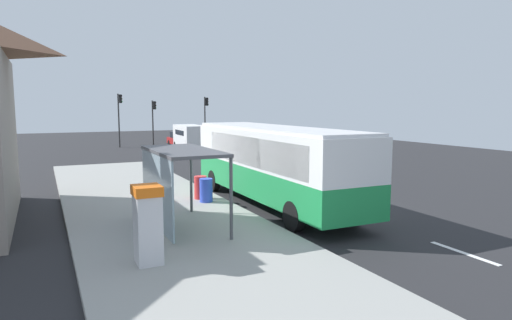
# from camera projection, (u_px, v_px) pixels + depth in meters

# --- Properties ---
(ground_plane) EXTENTS (56.00, 92.00, 0.04)m
(ground_plane) POSITION_uv_depth(u_px,v_px,m) (209.00, 166.00, 30.01)
(ground_plane) COLOR #262628
(sidewalk_platform) EXTENTS (6.20, 30.00, 0.18)m
(sidewalk_platform) POSITION_uv_depth(u_px,v_px,m) (156.00, 213.00, 16.51)
(sidewalk_platform) COLOR #999993
(sidewalk_platform) RESTS_ON ground
(lane_stripe_seg_0) EXTENTS (0.16, 2.20, 0.01)m
(lane_stripe_seg_0) POSITION_uv_depth(u_px,v_px,m) (464.00, 253.00, 12.23)
(lane_stripe_seg_0) COLOR silver
(lane_stripe_seg_0) RESTS_ON ground
(lane_stripe_seg_1) EXTENTS (0.16, 2.20, 0.01)m
(lane_stripe_seg_1) POSITION_uv_depth(u_px,v_px,m) (350.00, 214.00, 16.71)
(lane_stripe_seg_1) COLOR silver
(lane_stripe_seg_1) RESTS_ON ground
(lane_stripe_seg_2) EXTENTS (0.16, 2.20, 0.01)m
(lane_stripe_seg_2) POSITION_uv_depth(u_px,v_px,m) (285.00, 191.00, 21.18)
(lane_stripe_seg_2) COLOR silver
(lane_stripe_seg_2) RESTS_ON ground
(lane_stripe_seg_3) EXTENTS (0.16, 2.20, 0.01)m
(lane_stripe_seg_3) POSITION_uv_depth(u_px,v_px,m) (242.00, 176.00, 25.65)
(lane_stripe_seg_3) COLOR silver
(lane_stripe_seg_3) RESTS_ON ground
(lane_stripe_seg_4) EXTENTS (0.16, 2.20, 0.01)m
(lane_stripe_seg_4) POSITION_uv_depth(u_px,v_px,m) (212.00, 166.00, 30.12)
(lane_stripe_seg_4) COLOR silver
(lane_stripe_seg_4) RESTS_ON ground
(lane_stripe_seg_5) EXTENTS (0.16, 2.20, 0.01)m
(lane_stripe_seg_5) POSITION_uv_depth(u_px,v_px,m) (190.00, 158.00, 34.59)
(lane_stripe_seg_5) COLOR silver
(lane_stripe_seg_5) RESTS_ON ground
(lane_stripe_seg_6) EXTENTS (0.16, 2.20, 0.01)m
(lane_stripe_seg_6) POSITION_uv_depth(u_px,v_px,m) (173.00, 152.00, 39.06)
(lane_stripe_seg_6) COLOR silver
(lane_stripe_seg_6) RESTS_ON ground
(lane_stripe_seg_7) EXTENTS (0.16, 2.20, 0.01)m
(lane_stripe_seg_7) POSITION_uv_depth(u_px,v_px,m) (159.00, 148.00, 43.53)
(lane_stripe_seg_7) COLOR silver
(lane_stripe_seg_7) RESTS_ON ground
(bus) EXTENTS (2.65, 11.04, 3.21)m
(bus) POSITION_uv_depth(u_px,v_px,m) (272.00, 160.00, 17.97)
(bus) COLOR #1E8C47
(bus) RESTS_ON ground
(white_van) EXTENTS (2.21, 5.28, 2.30)m
(white_van) POSITION_uv_depth(u_px,v_px,m) (190.00, 136.00, 40.73)
(white_van) COLOR white
(white_van) RESTS_ON ground
(sedan_near) EXTENTS (1.90, 4.43, 1.52)m
(sedan_near) POSITION_uv_depth(u_px,v_px,m) (181.00, 139.00, 43.71)
(sedan_near) COLOR #A51919
(sedan_near) RESTS_ON ground
(ticket_machine) EXTENTS (0.66, 0.76, 1.94)m
(ticket_machine) POSITION_uv_depth(u_px,v_px,m) (148.00, 224.00, 10.85)
(ticket_machine) COLOR silver
(ticket_machine) RESTS_ON sidewalk_platform
(recycling_bin_blue) EXTENTS (0.52, 0.52, 0.95)m
(recycling_bin_blue) POSITION_uv_depth(u_px,v_px,m) (206.00, 190.00, 17.93)
(recycling_bin_blue) COLOR blue
(recycling_bin_blue) RESTS_ON sidewalk_platform
(recycling_bin_red) EXTENTS (0.52, 0.52, 0.95)m
(recycling_bin_red) POSITION_uv_depth(u_px,v_px,m) (201.00, 187.00, 18.55)
(recycling_bin_red) COLOR red
(recycling_bin_red) RESTS_ON sidewalk_platform
(traffic_light_near_side) EXTENTS (0.49, 0.28, 5.00)m
(traffic_light_near_side) POSITION_uv_depth(u_px,v_px,m) (206.00, 113.00, 46.43)
(traffic_light_near_side) COLOR #2D2D2D
(traffic_light_near_side) RESTS_ON ground
(traffic_light_far_side) EXTENTS (0.49, 0.28, 5.25)m
(traffic_light_far_side) POSITION_uv_depth(u_px,v_px,m) (120.00, 112.00, 43.41)
(traffic_light_far_side) COLOR #2D2D2D
(traffic_light_far_side) RESTS_ON ground
(traffic_light_median) EXTENTS (0.49, 0.28, 4.62)m
(traffic_light_median) POSITION_uv_depth(u_px,v_px,m) (154.00, 115.00, 45.69)
(traffic_light_median) COLOR #2D2D2D
(traffic_light_median) RESTS_ON ground
(bus_shelter) EXTENTS (1.80, 4.00, 2.50)m
(bus_shelter) POSITION_uv_depth(u_px,v_px,m) (173.00, 168.00, 13.88)
(bus_shelter) COLOR #4C4C51
(bus_shelter) RESTS_ON sidewalk_platform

